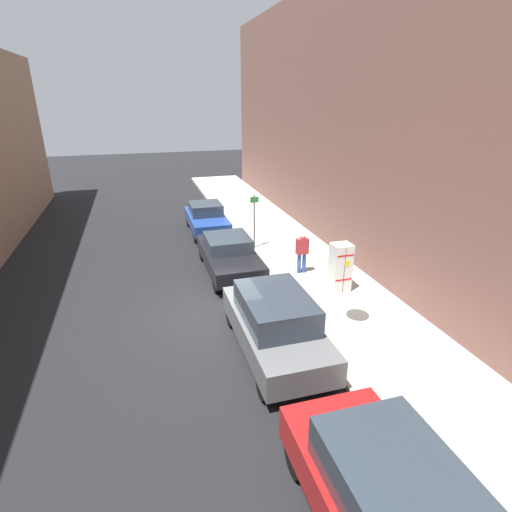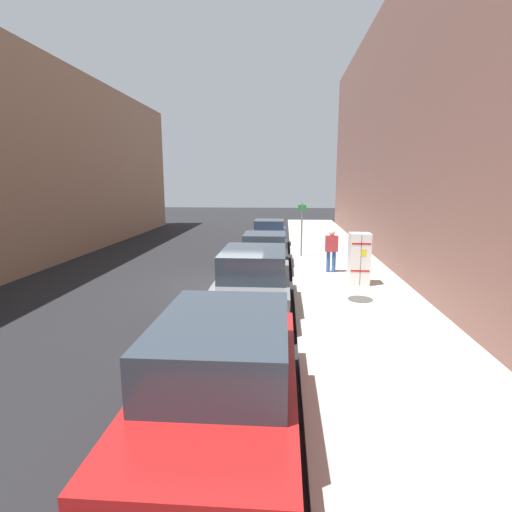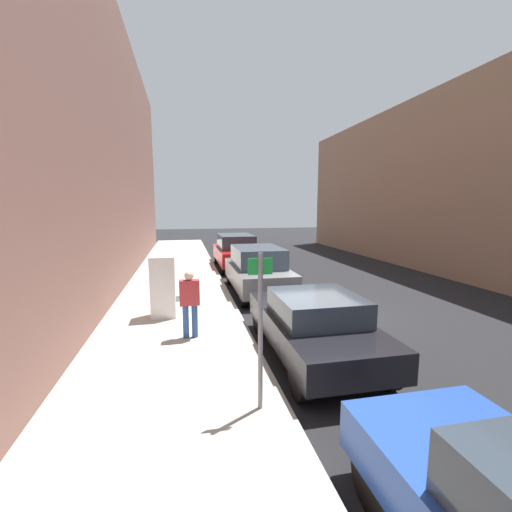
{
  "view_description": "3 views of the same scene",
  "coord_description": "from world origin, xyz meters",
  "views": [
    {
      "loc": [
        1.89,
        11.17,
        6.49
      ],
      "look_at": [
        -1.57,
        -0.59,
        1.54
      ],
      "focal_mm": 28.0,
      "sensor_mm": 36.0,
      "label": 1
    },
    {
      "loc": [
        -1.97,
        12.93,
        3.52
      ],
      "look_at": [
        -1.04,
        -0.19,
        1.03
      ],
      "focal_mm": 28.0,
      "sensor_mm": 36.0,
      "label": 2
    },
    {
      "loc": [
        -3.81,
        -9.58,
        3.21
      ],
      "look_at": [
        -1.43,
        1.64,
        1.53
      ],
      "focal_mm": 24.0,
      "sensor_mm": 36.0,
      "label": 3
    }
  ],
  "objects": [
    {
      "name": "ground_plane",
      "position": [
        0.0,
        0.0,
        0.0
      ],
      "size": [
        80.0,
        80.0,
        0.0
      ],
      "primitive_type": "plane",
      "color": "black"
    },
    {
      "name": "parked_suv_red",
      "position": [
        -1.17,
        7.97,
        0.9
      ],
      "size": [
        1.94,
        4.65,
        1.75
      ],
      "color": "red",
      "rests_on": "ground"
    },
    {
      "name": "discarded_refrigerator",
      "position": [
        -4.42,
        -0.04,
        1.01
      ],
      "size": [
        0.66,
        0.6,
        1.69
      ],
      "color": "white",
      "rests_on": "sidewalk_slab"
    },
    {
      "name": "sidewalk_slab",
      "position": [
        -4.17,
        0.0,
        0.08
      ],
      "size": [
        3.77,
        44.0,
        0.16
      ],
      "primitive_type": "cube",
      "color": "#B2ADA0",
      "rests_on": "ground"
    },
    {
      "name": "parked_suv_gray",
      "position": [
        -1.17,
        2.57,
        0.88
      ],
      "size": [
        1.9,
        4.41,
        1.72
      ],
      "color": "slate",
      "rests_on": "ground"
    },
    {
      "name": "parked_hatchback_blue",
      "position": [
        -1.17,
        -8.1,
        0.75
      ],
      "size": [
        1.74,
        3.91,
        1.46
      ],
      "color": "#23479E",
      "rests_on": "ground"
    },
    {
      "name": "pedestrian_walking_far",
      "position": [
        -3.72,
        -1.76,
        1.06
      ],
      "size": [
        0.46,
        0.22,
        1.58
      ],
      "rotation": [
        0.0,
        0.0,
        5.57
      ],
      "color": "#2D5193",
      "rests_on": "sidewalk_slab"
    },
    {
      "name": "manhole_cover",
      "position": [
        -4.18,
        1.72,
        0.17
      ],
      "size": [
        0.7,
        0.7,
        0.02
      ],
      "primitive_type": "cylinder",
      "color": "#47443F",
      "rests_on": "sidewalk_slab"
    },
    {
      "name": "building_facade_near",
      "position": [
        -7.14,
        0.0,
        5.48
      ],
      "size": [
        2.17,
        39.6,
        10.97
      ],
      "primitive_type": "cube",
      "color": "#7F564C",
      "rests_on": "ground"
    },
    {
      "name": "street_sign_post",
      "position": [
        -2.75,
        -4.86,
        1.5
      ],
      "size": [
        0.36,
        0.07,
        2.39
      ],
      "color": "slate",
      "rests_on": "sidewalk_slab"
    },
    {
      "name": "parked_sedan_dark",
      "position": [
        -1.17,
        -2.99,
        0.74
      ],
      "size": [
        1.88,
        4.35,
        1.41
      ],
      "color": "black",
      "rests_on": "ground"
    }
  ]
}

